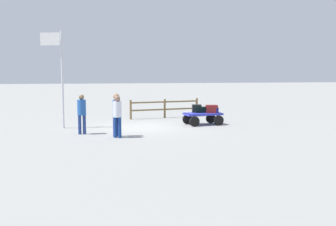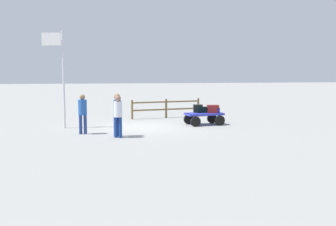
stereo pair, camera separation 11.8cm
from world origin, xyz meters
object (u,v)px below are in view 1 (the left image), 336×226
(luggage_cart, at_px, (202,116))
(worker_supervisor, at_px, (117,112))
(suitcase_olive, at_px, (212,109))
(worker_lead, at_px, (117,113))
(flagpole, at_px, (59,69))
(worker_trailing, at_px, (82,111))
(suitcase_navy, at_px, (201,110))
(suitcase_grey, at_px, (197,108))
(suitcase_tan, at_px, (212,110))

(luggage_cart, xyz_separation_m, worker_supervisor, (4.41, 2.92, 0.62))
(suitcase_olive, xyz_separation_m, worker_lead, (4.86, 3.26, 0.22))
(worker_lead, bearing_deg, luggage_cart, -143.37)
(worker_supervisor, xyz_separation_m, flagpole, (2.59, -2.81, 1.75))
(luggage_cart, relative_size, flagpole, 0.43)
(suitcase_olive, bearing_deg, luggage_cart, 0.00)
(suitcase_olive, height_order, worker_supervisor, worker_supervisor)
(worker_lead, bearing_deg, worker_trailing, -37.75)
(luggage_cart, bearing_deg, suitcase_navy, -80.02)
(suitcase_navy, height_order, worker_trailing, worker_trailing)
(suitcase_grey, bearing_deg, suitcase_tan, 156.61)
(worker_lead, height_order, flagpole, flagpole)
(luggage_cart, relative_size, worker_lead, 1.15)
(suitcase_grey, height_order, worker_supervisor, worker_supervisor)
(worker_trailing, bearing_deg, worker_supervisor, 150.91)
(suitcase_tan, distance_m, suitcase_navy, 0.55)
(luggage_cart, relative_size, suitcase_olive, 3.41)
(worker_trailing, bearing_deg, suitcase_navy, -159.09)
(flagpole, bearing_deg, worker_trailing, 119.26)
(suitcase_grey, relative_size, flagpole, 0.11)
(luggage_cart, height_order, worker_supervisor, worker_supervisor)
(suitcase_grey, xyz_separation_m, worker_supervisor, (4.18, 3.25, 0.24))
(worker_trailing, xyz_separation_m, worker_supervisor, (-1.47, 0.82, 0.02))
(luggage_cart, xyz_separation_m, worker_lead, (4.39, 3.26, 0.60))
(worker_trailing, bearing_deg, suitcase_grey, -156.71)
(suitcase_grey, bearing_deg, flagpole, 3.80)
(suitcase_grey, height_order, flagpole, flagpole)
(suitcase_navy, height_order, worker_supervisor, worker_supervisor)
(luggage_cart, relative_size, suitcase_navy, 3.29)
(suitcase_navy, relative_size, worker_trailing, 0.35)
(luggage_cart, height_order, worker_trailing, worker_trailing)
(suitcase_navy, xyz_separation_m, flagpole, (6.97, 0.25, 2.05))
(suitcase_navy, bearing_deg, suitcase_olive, 164.48)
(suitcase_navy, relative_size, flagpole, 0.13)
(luggage_cart, distance_m, suitcase_tan, 0.60)
(suitcase_tan, height_order, suitcase_navy, suitcase_navy)
(suitcase_navy, height_order, flagpole, flagpole)
(suitcase_olive, bearing_deg, suitcase_navy, -15.52)
(suitcase_navy, relative_size, worker_lead, 0.35)
(suitcase_grey, height_order, worker_lead, worker_lead)
(luggage_cart, xyz_separation_m, suitcase_olive, (-0.48, -0.00, 0.37))
(suitcase_olive, distance_m, suitcase_grey, 0.78)
(suitcase_olive, distance_m, worker_lead, 5.86)
(luggage_cart, xyz_separation_m, suitcase_navy, (0.02, -0.14, 0.32))
(suitcase_grey, distance_m, worker_trailing, 6.16)
(luggage_cart, bearing_deg, flagpole, 0.94)
(suitcase_grey, bearing_deg, worker_trailing, 23.29)
(suitcase_olive, distance_m, flagpole, 7.74)
(worker_lead, height_order, worker_trailing, worker_lead)
(suitcase_tan, height_order, flagpole, flagpole)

